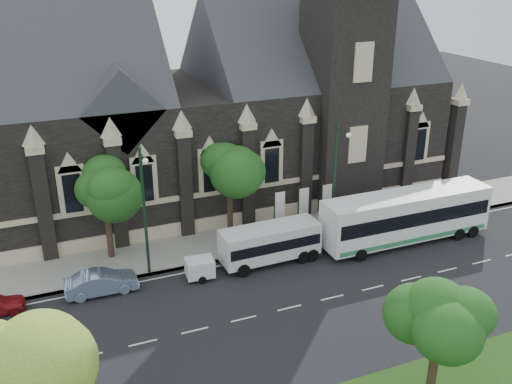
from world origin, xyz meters
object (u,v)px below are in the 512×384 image
tree_park_near (16,376)px  tree_walk_left (106,182)px  tree_park_east (441,314)px  banner_flag_right (325,201)px  street_lamp_near (336,176)px  street_lamp_mid (145,206)px  sedan (101,282)px  banner_flag_center (302,205)px  banner_flag_left (278,209)px  tour_coach (406,216)px  tree_walk_right (231,164)px  box_trailer (200,268)px  shuttle_bus (270,242)px

tree_park_near → tree_walk_left: size_ratio=1.12×
tree_park_east → banner_flag_right: tree_park_east is taller
street_lamp_near → street_lamp_mid: 14.00m
sedan → banner_flag_center: bearing=-78.7°
street_lamp_mid → banner_flag_right: 14.67m
banner_flag_left → tour_coach: bearing=-26.4°
tree_walk_left → street_lamp_near: street_lamp_near is taller
banner_flag_center → sedan: (-15.59, -2.88, -1.63)m
street_lamp_near → banner_flag_left: bearing=152.8°
banner_flag_right → tree_walk_right: bearing=166.4°
tree_walk_right → sedan: tree_walk_right is taller
banner_flag_left → box_trailer: size_ratio=1.47×
street_lamp_near → banner_flag_center: (-1.71, 1.91, -2.73)m
street_lamp_near → banner_flag_left: 4.99m
banner_flag_center → tour_coach: (6.55, -4.24, -0.28)m
banner_flag_right → box_trailer: size_ratio=1.47×
street_lamp_mid → sedan: bearing=-163.5°
street_lamp_mid → banner_flag_center: 12.73m
street_lamp_near → sedan: size_ratio=1.97×
street_lamp_near → banner_flag_left: street_lamp_near is taller
banner_flag_center → tree_park_near: bearing=-138.5°
sedan → shuttle_bus: bearing=-91.2°
tree_park_near → sedan: 16.54m
shuttle_bus → banner_flag_left: bearing=56.4°
tour_coach → banner_flag_center: bearing=147.3°
tree_walk_right → street_lamp_near: bearing=-28.1°
street_lamp_near → tree_walk_right: bearing=151.9°
banner_flag_right → box_trailer: bearing=-162.4°
tree_park_east → tour_coach: size_ratio=0.47×
tour_coach → tree_walk_right: bearing=153.1°
banner_flag_center → sedan: size_ratio=0.88×
tree_park_near → street_lamp_near: (21.77, 15.86, -1.30)m
street_lamp_mid → shuttle_bus: street_lamp_mid is taller
tree_park_east → sedan: bearing=131.1°
street_lamp_near → banner_flag_right: 3.34m
street_lamp_mid → tour_coach: 19.22m
shuttle_bus → sedan: 11.56m
tree_walk_right → street_lamp_near: street_lamp_near is taller
tree_walk_right → street_lamp_near: size_ratio=0.87×
tree_park_near → tree_walk_right: (14.98, 19.48, -0.60)m
box_trailer → street_lamp_mid: bearing=155.8°
banner_flag_right → banner_flag_center: bearing=180.0°
tree_walk_left → box_trailer: tree_walk_left is taller
street_lamp_near → banner_flag_right: size_ratio=2.25×
street_lamp_mid → sedan: 5.55m
tour_coach → shuttle_bus: size_ratio=1.88×
tree_park_near → tree_walk_left: bearing=72.9°
tree_walk_left → street_lamp_mid: (1.80, -3.61, -0.62)m
tree_park_near → banner_flag_right: 28.61m
tree_park_east → box_trailer: (-7.17, 14.75, -3.81)m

